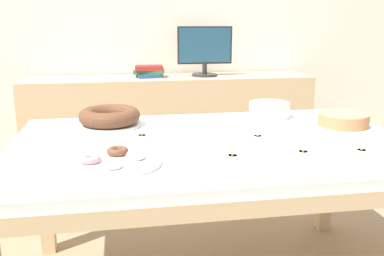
{
  "coord_description": "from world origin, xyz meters",
  "views": [
    {
      "loc": [
        -0.38,
        -1.71,
        1.22
      ],
      "look_at": [
        -0.09,
        -0.01,
        0.78
      ],
      "focal_mm": 40.0,
      "sensor_mm": 36.0,
      "label": 1
    }
  ],
  "objects": [
    {
      "name": "computer_monitor",
      "position": [
        0.28,
        1.56,
        0.98
      ],
      "size": [
        0.42,
        0.2,
        0.38
      ],
      "color": "#262628",
      "rests_on": "sideboard"
    },
    {
      "name": "cake_chocolate_round",
      "position": [
        0.65,
        0.1,
        0.76
      ],
      "size": [
        0.26,
        0.26,
        0.07
      ],
      "color": "white",
      "rests_on": "dining_table"
    },
    {
      "name": "pastry_platter",
      "position": [
        -0.41,
        -0.24,
        0.74
      ],
      "size": [
        0.33,
        0.33,
        0.04
      ],
      "color": "white",
      "rests_on": "dining_table"
    },
    {
      "name": "cake_golden_bundt",
      "position": [
        -0.43,
        0.33,
        0.77
      ],
      "size": [
        0.3,
        0.3,
        0.09
      ],
      "color": "white",
      "rests_on": "dining_table"
    },
    {
      "name": "tealight_centre",
      "position": [
        0.02,
        -0.26,
        0.73
      ],
      "size": [
        0.04,
        0.04,
        0.04
      ],
      "color": "silver",
      "rests_on": "dining_table"
    },
    {
      "name": "tealight_right_edge",
      "position": [
        -0.29,
        0.08,
        0.73
      ],
      "size": [
        0.04,
        0.04,
        0.04
      ],
      "color": "silver",
      "rests_on": "dining_table"
    },
    {
      "name": "plate_stack",
      "position": [
        0.39,
        0.39,
        0.76
      ],
      "size": [
        0.21,
        0.21,
        0.08
      ],
      "color": "white",
      "rests_on": "dining_table"
    },
    {
      "name": "wall_back",
      "position": [
        0.0,
        1.86,
        1.3
      ],
      "size": [
        8.0,
        0.1,
        2.6
      ],
      "primitive_type": "cube",
      "color": "silver",
      "rests_on": "ground"
    },
    {
      "name": "book_stack",
      "position": [
        -0.16,
        1.56,
        0.84
      ],
      "size": [
        0.24,
        0.19,
        0.09
      ],
      "color": "#23478C",
      "rests_on": "sideboard"
    },
    {
      "name": "tealight_near_front",
      "position": [
        0.52,
        -0.28,
        0.73
      ],
      "size": [
        0.04,
        0.04,
        0.04
      ],
      "color": "silver",
      "rests_on": "dining_table"
    },
    {
      "name": "dining_table",
      "position": [
        0.0,
        0.0,
        0.65
      ],
      "size": [
        1.71,
        1.1,
        0.72
      ],
      "color": "silver",
      "rests_on": "ground"
    },
    {
      "name": "tealight_near_cakes",
      "position": [
        0.2,
        -0.01,
        0.73
      ],
      "size": [
        0.04,
        0.04,
        0.04
      ],
      "color": "silver",
      "rests_on": "dining_table"
    },
    {
      "name": "sideboard",
      "position": [
        0.0,
        1.56,
        0.4
      ],
      "size": [
        2.2,
        0.44,
        0.79
      ],
      "color": "#D1B284",
      "rests_on": "ground"
    },
    {
      "name": "tealight_left_edge",
      "position": [
        0.3,
        -0.26,
        0.73
      ],
      "size": [
        0.04,
        0.04,
        0.04
      ],
      "color": "silver",
      "rests_on": "dining_table"
    }
  ]
}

